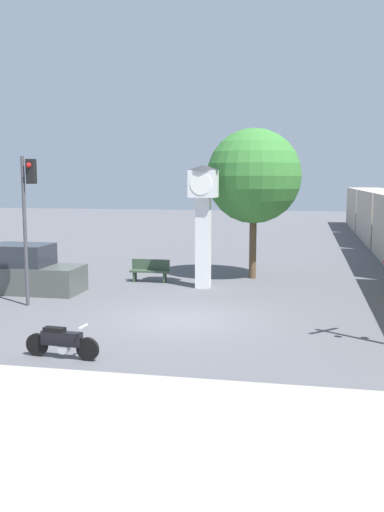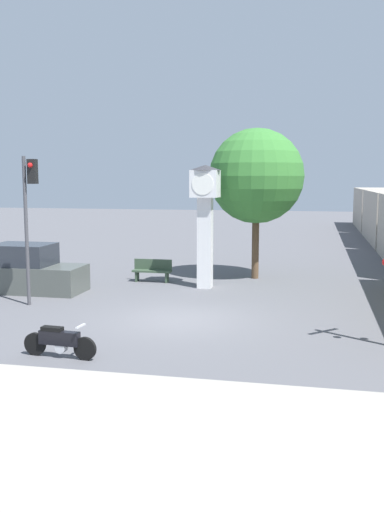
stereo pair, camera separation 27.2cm
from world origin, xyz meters
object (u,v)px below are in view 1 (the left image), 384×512
Objects in this scene: traffic_light at (28,205)px; parked_car at (25,272)px; street_tree at (254,176)px; bench at (150,270)px; motorcycle at (62,342)px; clock_tower at (203,207)px.

parked_car is at bearing 121.85° from traffic_light.
parked_car is at bearing -150.14° from street_tree.
traffic_light is 0.79× the size of street_tree.
motorcycle is at bearing -86.38° from bench.
traffic_light reaches higher than clock_tower.
clock_tower is 1.13× the size of parked_car.
parked_car is (-4.04, -2.96, 0.26)m from bench.
street_tree reaches higher than clock_tower.
bench is at bearing 161.26° from clock_tower.
traffic_light is at bearing -139.83° from clock_tower.
street_tree reaches higher than motorcycle.
motorcycle is 0.45× the size of parked_car.
clock_tower is 0.75× the size of street_tree.
traffic_light is (-3.36, 5.09, 2.97)m from motorcycle.
motorcycle is 10.21m from bench.
motorcycle is at bearing -56.58° from traffic_light.
street_tree reaches higher than parked_car.
traffic_light is at bearing -134.98° from street_tree.
traffic_light is 3.10× the size of bench.
clock_tower reaches higher than parked_car.
clock_tower is 7.17m from parked_car.
traffic_light is 1.18× the size of parked_car.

